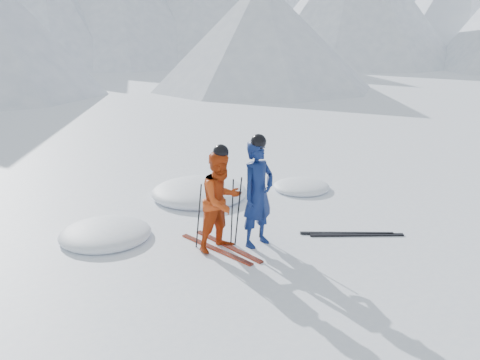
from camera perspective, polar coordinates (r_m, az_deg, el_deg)
ground at (r=9.77m, az=10.63°, el=-5.28°), size 160.00×160.00×0.00m
skier_blue at (r=8.58m, az=2.03°, el=-1.57°), size 0.75×0.58×1.84m
skier_red at (r=8.43m, az=-2.11°, el=-2.38°), size 0.93×0.79×1.71m
pole_blue_left at (r=8.64m, az=-0.20°, el=-3.57°), size 0.12×0.09×1.22m
pole_blue_right at (r=9.01m, az=2.43°, el=-2.73°), size 0.12×0.07×1.22m
pole_red_left at (r=8.60m, az=-4.66°, el=-4.06°), size 0.12×0.09×1.14m
pole_red_right at (r=8.79m, az=-0.89°, el=-3.53°), size 0.12×0.08×1.14m
ski_worn_left at (r=8.68m, az=-2.74°, el=-7.75°), size 0.46×1.68×0.03m
ski_worn_right at (r=8.79m, az=-1.37°, el=-7.42°), size 0.34×1.69×0.03m
ski_loose_a at (r=9.51m, az=11.91°, el=-5.89°), size 1.47×1.00×0.03m
ski_loose_b at (r=9.47m, az=12.98°, el=-6.04°), size 1.50×0.96×0.03m
snow_lumps at (r=10.86m, az=-5.20°, el=-2.78°), size 6.24×3.05×0.47m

